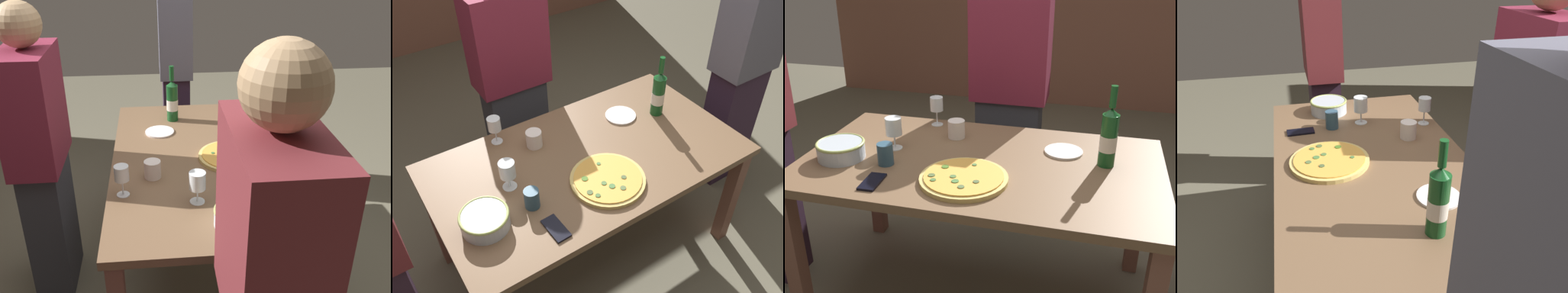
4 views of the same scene
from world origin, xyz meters
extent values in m
plane|color=#686350|center=(0.00, 0.00, 0.00)|extent=(8.00, 8.00, 0.00)
cube|color=brown|center=(0.00, 0.00, 0.73)|extent=(1.60, 0.90, 0.04)
cube|color=brown|center=(0.74, -0.40, 0.35)|extent=(0.07, 0.07, 0.71)
cube|color=brown|center=(0.74, 0.40, 0.35)|extent=(0.07, 0.07, 0.71)
cylinder|color=#D6B966|center=(-0.02, -0.20, 0.76)|extent=(0.37, 0.37, 0.02)
cylinder|color=gold|center=(-0.02, -0.20, 0.77)|extent=(0.33, 0.33, 0.01)
cylinder|color=#477739|center=(-0.04, -0.26, 0.78)|extent=(0.03, 0.03, 0.00)
cylinder|color=#456F21|center=(-0.11, -0.15, 0.78)|extent=(0.03, 0.03, 0.00)
cylinder|color=#4D7238|center=(-0.06, -0.22, 0.78)|extent=(0.03, 0.03, 0.00)
cylinder|color=#447238|center=(0.00, -0.10, 0.78)|extent=(0.02, 0.02, 0.00)
cylinder|color=#456E34|center=(-0.12, -0.27, 0.78)|extent=(0.02, 0.02, 0.00)
cylinder|color=#4C6232|center=(-0.14, -0.23, 0.78)|extent=(0.03, 0.03, 0.00)
cylinder|color=#4A5F34|center=(0.05, -0.24, 0.78)|extent=(0.03, 0.03, 0.00)
cylinder|color=#536B39|center=(0.00, -0.30, 0.78)|extent=(0.03, 0.03, 0.00)
cylinder|color=silver|center=(-0.62, -0.13, 0.79)|extent=(0.21, 0.21, 0.08)
torus|color=#A1B05E|center=(-0.62, -0.13, 0.82)|extent=(0.22, 0.22, 0.01)
cylinder|color=#154B20|center=(0.54, 0.10, 0.87)|extent=(0.07, 0.07, 0.24)
cone|color=#154B20|center=(0.54, 0.10, 1.00)|extent=(0.07, 0.07, 0.03)
cylinder|color=#154B20|center=(0.54, 0.10, 1.06)|extent=(0.03, 0.03, 0.09)
cylinder|color=silver|center=(0.54, 0.10, 0.86)|extent=(0.07, 0.07, 0.07)
cylinder|color=white|center=(-0.43, 0.03, 0.75)|extent=(0.07, 0.07, 0.00)
cylinder|color=white|center=(-0.43, 0.03, 0.79)|extent=(0.01, 0.01, 0.07)
cylinder|color=white|center=(-0.43, 0.03, 0.86)|extent=(0.08, 0.08, 0.08)
cylinder|color=maroon|center=(-0.43, 0.03, 0.84)|extent=(0.07, 0.07, 0.03)
cylinder|color=white|center=(-0.33, 0.37, 0.75)|extent=(0.06, 0.06, 0.00)
cylinder|color=white|center=(-0.33, 0.37, 0.79)|extent=(0.01, 0.01, 0.08)
cylinder|color=white|center=(-0.33, 0.37, 0.87)|extent=(0.07, 0.07, 0.07)
cylinder|color=#31546B|center=(-0.39, -0.14, 0.80)|extent=(0.07, 0.07, 0.10)
cylinder|color=white|center=(-0.18, 0.23, 0.80)|extent=(0.08, 0.08, 0.09)
cylinder|color=white|center=(0.35, 0.19, 0.76)|extent=(0.18, 0.18, 0.01)
cube|color=black|center=(-0.37, -0.31, 0.76)|extent=(0.08, 0.15, 0.01)
cube|color=#30323A|center=(-0.03, 0.81, 0.39)|extent=(0.38, 0.20, 0.79)
cube|color=maroon|center=(-0.03, 0.81, 1.08)|extent=(0.45, 0.24, 0.59)
sphere|color=tan|center=(-0.03, 0.81, 1.49)|extent=(0.21, 0.21, 0.21)
cube|color=maroon|center=(-1.17, -0.10, 1.13)|extent=(0.46, 0.24, 0.62)
sphere|color=tan|center=(-1.17, -0.10, 1.55)|extent=(0.22, 0.22, 0.22)
cube|color=#311F34|center=(1.19, 0.04, 0.43)|extent=(0.33, 0.20, 0.86)
cube|color=slate|center=(1.19, 0.04, 1.19)|extent=(0.39, 0.24, 0.65)
camera|label=1|loc=(-2.11, 0.20, 1.88)|focal=40.47mm
camera|label=2|loc=(-0.91, -1.35, 2.22)|focal=39.28mm
camera|label=3|loc=(0.47, -1.80, 1.65)|focal=42.38mm
camera|label=4|loc=(1.48, -0.35, 1.63)|focal=34.52mm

